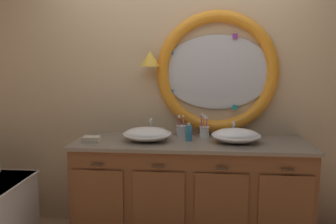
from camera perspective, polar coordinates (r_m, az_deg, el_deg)
The scene contains 10 objects.
back_wall_assembly at distance 3.29m, azimuth 2.77°, elevation 3.67°, with size 6.40×0.26×2.60m.
vanity_counter at distance 3.15m, azimuth 3.70°, elevation -12.81°, with size 2.01×0.66×0.91m.
sink_basin_left at distance 3.01m, azimuth -3.41°, elevation -3.62°, with size 0.42×0.42×0.12m.
sink_basin_right at distance 2.99m, azimuth 11.02°, elevation -3.79°, with size 0.41×0.41×0.12m.
faucet_set_left at distance 3.25m, azimuth -2.75°, elevation -2.67°, with size 0.24×0.13×0.16m.
faucet_set_right at distance 3.24m, azimuth 10.57°, elevation -2.96°, with size 0.22×0.14×0.14m.
toothbrush_holder_left at distance 3.21m, azimuth 2.14°, elevation -2.97°, with size 0.09×0.09×0.20m.
toothbrush_holder_right at distance 3.16m, azimuth 5.93°, elevation -3.11°, with size 0.09×0.09×0.22m.
soap_dispenser at distance 3.02m, azimuth 3.41°, elevation -3.37°, with size 0.05×0.06×0.16m.
folded_hand_towel at distance 3.05m, azimuth -12.34°, elevation -4.36°, with size 0.14×0.11×0.05m.
Camera 1 is at (0.17, -2.69, 1.59)m, focal length 37.41 mm.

